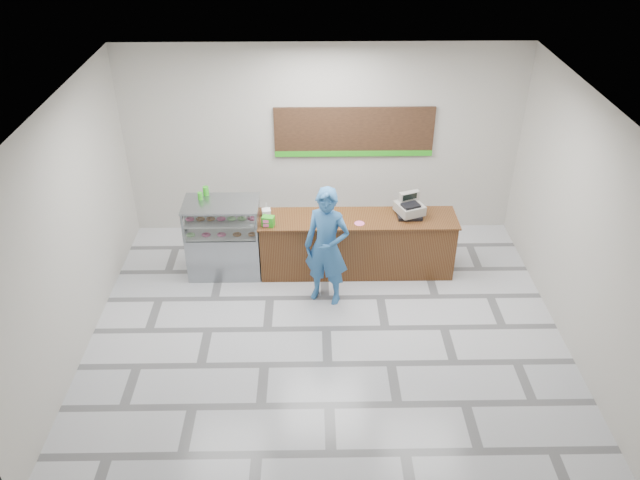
{
  "coord_description": "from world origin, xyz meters",
  "views": [
    {
      "loc": [
        -0.22,
        -7.25,
        6.17
      ],
      "look_at": [
        -0.08,
        0.9,
        1.02
      ],
      "focal_mm": 35.0,
      "sensor_mm": 36.0,
      "label": 1
    }
  ],
  "objects_px": {
    "cash_register": "(409,208)",
    "customer": "(327,247)",
    "display_case": "(224,237)",
    "sales_counter": "(357,244)",
    "serving_tray": "(328,220)"
  },
  "relations": [
    {
      "from": "sales_counter",
      "to": "display_case",
      "type": "xyz_separation_m",
      "value": [
        -2.22,
        -0.0,
        0.16
      ]
    },
    {
      "from": "sales_counter",
      "to": "cash_register",
      "type": "distance_m",
      "value": 1.07
    },
    {
      "from": "display_case",
      "to": "cash_register",
      "type": "xyz_separation_m",
      "value": [
        3.07,
        0.08,
        0.49
      ]
    },
    {
      "from": "display_case",
      "to": "customer",
      "type": "height_order",
      "value": "customer"
    },
    {
      "from": "display_case",
      "to": "cash_register",
      "type": "height_order",
      "value": "cash_register"
    },
    {
      "from": "sales_counter",
      "to": "display_case",
      "type": "distance_m",
      "value": 2.23
    },
    {
      "from": "sales_counter",
      "to": "serving_tray",
      "type": "distance_m",
      "value": 0.73
    },
    {
      "from": "cash_register",
      "to": "customer",
      "type": "xyz_separation_m",
      "value": [
        -1.37,
        -0.86,
        -0.19
      ]
    },
    {
      "from": "customer",
      "to": "cash_register",
      "type": "bearing_deg",
      "value": 53.01
    },
    {
      "from": "sales_counter",
      "to": "display_case",
      "type": "relative_size",
      "value": 2.45
    },
    {
      "from": "cash_register",
      "to": "customer",
      "type": "bearing_deg",
      "value": -169.74
    },
    {
      "from": "display_case",
      "to": "serving_tray",
      "type": "xyz_separation_m",
      "value": [
        1.72,
        -0.08,
        0.36
      ]
    },
    {
      "from": "cash_register",
      "to": "customer",
      "type": "distance_m",
      "value": 1.63
    },
    {
      "from": "display_case",
      "to": "customer",
      "type": "distance_m",
      "value": 1.89
    },
    {
      "from": "cash_register",
      "to": "serving_tray",
      "type": "relative_size",
      "value": 1.31
    }
  ]
}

